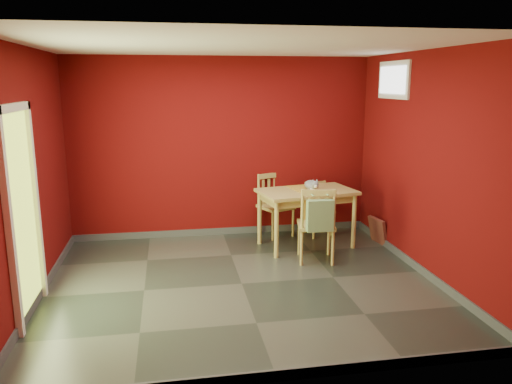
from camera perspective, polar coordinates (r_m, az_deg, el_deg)
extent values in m
plane|color=#2D342D|center=(5.98, -1.64, -10.43)|extent=(4.50, 4.50, 0.00)
plane|color=#560808|center=(7.55, -3.92, 5.03)|extent=(4.50, 0.00, 4.50)
plane|color=#560808|center=(3.67, 2.78, -2.94)|extent=(4.50, 0.00, 4.50)
plane|color=#560808|center=(5.73, -24.62, 1.53)|extent=(0.00, 4.00, 4.00)
plane|color=#560808|center=(6.31, 18.95, 2.91)|extent=(0.00, 4.00, 4.00)
plane|color=white|center=(5.52, -1.82, 16.37)|extent=(4.50, 4.50, 0.00)
cube|color=#3F4244|center=(7.82, -3.77, -4.48)|extent=(4.50, 0.02, 0.10)
cube|color=#3F4244|center=(4.22, 2.54, -20.19)|extent=(4.50, 0.02, 0.10)
cube|color=#3F4244|center=(6.08, -23.38, -10.58)|extent=(0.03, 4.00, 0.10)
cube|color=#3F4244|center=(6.63, 18.06, -8.23)|extent=(0.03, 4.00, 0.10)
cube|color=#B7D838|center=(5.41, -25.22, -2.64)|extent=(0.02, 0.85, 2.05)
cube|color=white|center=(4.96, -26.37, -3.56)|extent=(0.06, 0.08, 2.13)
cube|color=white|center=(5.83, -23.88, -1.08)|extent=(0.06, 0.08, 2.13)
cube|color=white|center=(5.25, -26.06, 8.67)|extent=(0.06, 1.01, 0.08)
cube|color=white|center=(7.12, 15.48, 12.24)|extent=(0.03, 0.90, 0.50)
cube|color=white|center=(7.11, 15.31, 12.25)|extent=(0.02, 0.76, 0.36)
cube|color=silver|center=(8.07, 7.58, -2.18)|extent=(0.08, 0.02, 0.12)
cube|color=tan|center=(7.10, 5.82, 0.04)|extent=(1.44, 0.99, 0.04)
cube|color=tan|center=(7.12, 5.81, -0.57)|extent=(1.28, 0.84, 0.11)
cylinder|color=tan|center=(6.68, 2.35, -4.36)|extent=(0.06, 0.06, 0.78)
cylinder|color=tan|center=(7.25, 0.41, -2.99)|extent=(0.06, 0.06, 0.78)
cylinder|color=tan|center=(7.21, 11.13, -3.33)|extent=(0.06, 0.06, 0.78)
cylinder|color=tan|center=(7.74, 8.68, -2.15)|extent=(0.06, 0.06, 0.78)
cube|color=gold|center=(7.09, 5.83, 0.25)|extent=(0.46, 0.75, 0.01)
cube|color=gold|center=(6.81, 6.60, -1.85)|extent=(0.34, 0.07, 0.35)
cube|color=tan|center=(7.64, 2.28, -1.70)|extent=(0.58, 0.58, 0.04)
cylinder|color=tan|center=(7.45, 1.92, -3.97)|extent=(0.04, 0.04, 0.43)
cylinder|color=tan|center=(7.75, 0.30, -3.31)|extent=(0.04, 0.04, 0.43)
cylinder|color=tan|center=(7.67, 4.25, -3.52)|extent=(0.04, 0.04, 0.43)
cylinder|color=tan|center=(7.96, 2.58, -2.89)|extent=(0.04, 0.04, 0.43)
cylinder|color=tan|center=(7.63, 0.30, 0.29)|extent=(0.04, 0.04, 0.48)
cylinder|color=tan|center=(7.85, 2.62, 0.61)|extent=(0.04, 0.04, 0.48)
cube|color=tan|center=(7.70, 1.48, 1.88)|extent=(0.38, 0.19, 0.07)
cube|color=tan|center=(7.69, 0.83, 0.05)|extent=(0.04, 0.03, 0.37)
cube|color=tan|center=(7.75, 1.47, 0.14)|extent=(0.04, 0.03, 0.37)
cube|color=tan|center=(7.81, 2.11, 0.24)|extent=(0.04, 0.03, 0.37)
cube|color=tan|center=(7.74, 7.23, -2.10)|extent=(0.44, 0.44, 0.04)
cylinder|color=tan|center=(7.59, 6.61, -3.99)|extent=(0.03, 0.03, 0.37)
cylinder|color=tan|center=(7.87, 5.59, -3.36)|extent=(0.03, 0.03, 0.37)
cylinder|color=tan|center=(7.73, 8.81, -3.75)|extent=(0.03, 0.03, 0.37)
cylinder|color=tan|center=(8.01, 7.73, -3.14)|extent=(0.03, 0.03, 0.37)
cylinder|color=tan|center=(7.77, 5.66, -0.33)|extent=(0.03, 0.03, 0.41)
cylinder|color=tan|center=(7.90, 7.82, -0.16)|extent=(0.03, 0.03, 0.41)
cube|color=tan|center=(7.80, 6.78, 0.96)|extent=(0.35, 0.09, 0.06)
cube|color=tan|center=(7.80, 6.14, -0.55)|extent=(0.03, 0.02, 0.32)
cube|color=tan|center=(7.84, 6.74, -0.50)|extent=(0.03, 0.02, 0.32)
cube|color=tan|center=(7.88, 7.34, -0.45)|extent=(0.03, 0.02, 0.32)
cube|color=tan|center=(6.62, 6.87, -3.78)|extent=(0.55, 0.55, 0.04)
cylinder|color=tan|center=(6.91, 8.31, -5.31)|extent=(0.04, 0.04, 0.46)
cylinder|color=tan|center=(6.53, 8.77, -6.39)|extent=(0.04, 0.04, 0.46)
cylinder|color=tan|center=(6.87, 4.96, -5.34)|extent=(0.04, 0.04, 0.46)
cylinder|color=tan|center=(6.49, 5.22, -6.43)|extent=(0.04, 0.04, 0.46)
cylinder|color=tan|center=(6.38, 8.93, -1.91)|extent=(0.04, 0.04, 0.50)
cylinder|color=tan|center=(6.34, 5.32, -1.92)|extent=(0.04, 0.04, 0.50)
cube|color=tan|center=(6.31, 7.18, -0.09)|extent=(0.43, 0.12, 0.08)
cube|color=tan|center=(6.38, 8.12, -2.30)|extent=(0.04, 0.03, 0.39)
cube|color=tan|center=(6.37, 7.12, -2.31)|extent=(0.04, 0.03, 0.39)
cube|color=tan|center=(6.36, 6.11, -2.31)|extent=(0.04, 0.03, 0.39)
cube|color=#749D64|center=(6.30, 7.32, -2.70)|extent=(0.34, 0.11, 0.40)
cylinder|color=#749D64|center=(6.27, 6.40, -0.30)|extent=(0.02, 0.17, 0.02)
cylinder|color=#749D64|center=(6.32, 8.05, -0.23)|extent=(0.02, 0.17, 0.02)
cube|color=brown|center=(7.55, 13.75, -4.31)|extent=(0.19, 0.40, 0.38)
cube|color=black|center=(7.55, 13.71, -4.32)|extent=(0.13, 0.28, 0.27)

